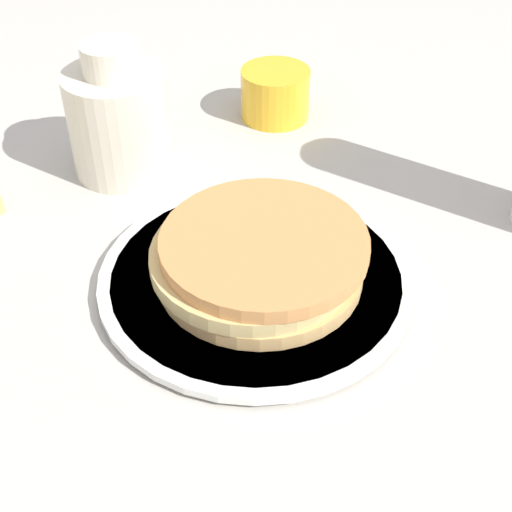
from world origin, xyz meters
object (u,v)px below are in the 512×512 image
object	(u,v)px
plate	(256,278)
cream_jug	(116,119)
pancake_stack	(259,257)
juice_glass	(275,94)

from	to	relation	value
plate	cream_jug	size ratio (longest dim) A/B	1.96
plate	cream_jug	distance (m)	0.25
pancake_stack	cream_jug	world-z (taller)	cream_jug
plate	juice_glass	size ratio (longest dim) A/B	3.38
plate	pancake_stack	bearing A→B (deg)	-60.87
plate	juice_glass	xyz separation A→B (m)	(0.19, 0.24, 0.02)
pancake_stack	cream_jug	xyz separation A→B (m)	(-0.02, 0.24, 0.03)
juice_glass	cream_jug	distance (m)	0.21
pancake_stack	juice_glass	bearing A→B (deg)	52.83
juice_glass	pancake_stack	bearing A→B (deg)	-127.17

